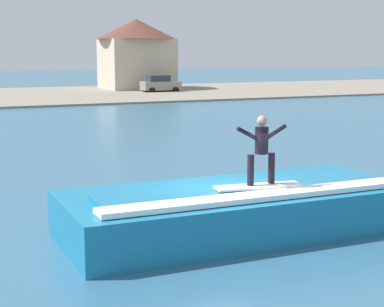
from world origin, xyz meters
TOP-DOWN VIEW (x-y plane):
  - ground_plane at (0.00, 0.00)m, footprint 260.00×260.00m
  - wave_crest at (0.30, -0.06)m, footprint 8.49×3.52m
  - surfboard at (0.56, -0.60)m, footprint 2.15×0.78m
  - surfer at (0.66, -0.54)m, footprint 1.34×0.32m
  - car_far_shore at (17.05, 48.33)m, footprint 4.05×2.19m
  - house_gabled_white at (16.53, 54.25)m, footprint 9.03×9.03m

SIDE VIEW (x-z plane):
  - ground_plane at x=0.00m, z-range 0.00..0.00m
  - wave_crest at x=0.30m, z-range -0.03..1.16m
  - car_far_shore at x=17.05m, z-range 0.02..1.88m
  - surfboard at x=0.56m, z-range 1.20..1.26m
  - surfer at x=0.66m, z-range 1.36..3.00m
  - house_gabled_white at x=16.53m, z-range 0.43..8.34m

